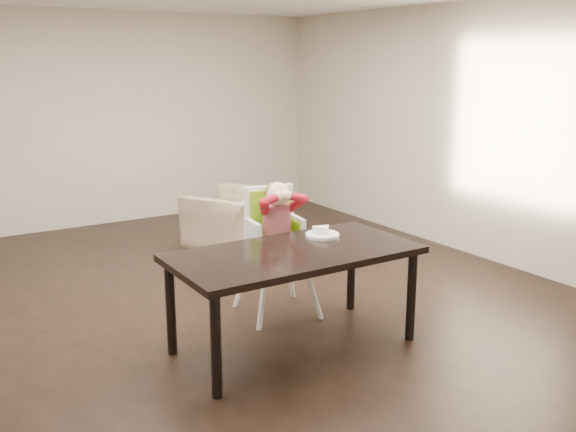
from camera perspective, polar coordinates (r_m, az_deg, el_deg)
name	(u,v)px	position (r m, az deg, el deg)	size (l,w,h in m)	color
ground	(228,307)	(5.65, -5.32, -8.07)	(7.00, 7.00, 0.00)	black
room_walls	(223,90)	(5.26, -5.77, 11.07)	(6.02, 7.02, 2.71)	beige
dining_table	(294,261)	(4.67, 0.56, -4.00)	(1.80, 0.90, 0.75)	black
high_chair	(276,221)	(5.29, -1.12, -0.46)	(0.53, 0.53, 1.13)	white
plate	(323,233)	(5.01, 3.09, -1.52)	(0.35, 0.35, 0.08)	white
armchair	(231,209)	(7.41, -5.06, 0.60)	(0.96, 0.62, 0.84)	#9C8263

